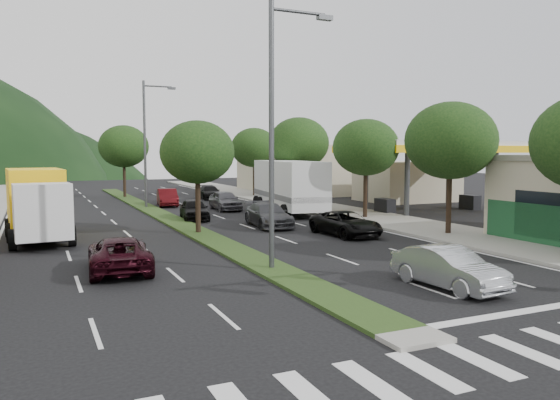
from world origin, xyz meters
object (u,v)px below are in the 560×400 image
tree_r_d (299,143)px  car_queue_c (167,197)px  streetlight_near (277,121)px  sedan_silver (448,268)px  suv_maroon (119,254)px  tree_r_e (254,148)px  car_queue_f (210,192)px  car_queue_d (346,224)px  tree_r_b (450,141)px  car_queue_b (268,215)px  car_queue_e (225,200)px  tree_med_near (197,152)px  box_truck (37,207)px  motorhome (289,185)px  tree_med_far (124,146)px  streetlight_mid (147,138)px  car_queue_a (194,209)px  tree_r_c (366,147)px

tree_r_d → car_queue_c: bearing=157.0°
streetlight_near → car_queue_c: streetlight_near is taller
sedan_silver → suv_maroon: (-9.41, 7.05, -0.03)m
tree_r_e → car_queue_f: size_ratio=1.54×
tree_r_d → car_queue_f: bearing=117.7°
car_queue_d → sedan_silver: bearing=-107.8°
tree_r_b → tree_r_e: tree_r_b is taller
car_queue_b → car_queue_e: bearing=91.0°
tree_med_near → suv_maroon: 10.14m
car_queue_c → car_queue_d: car_queue_c is taller
tree_r_d → streetlight_near: size_ratio=0.72×
tree_r_b → car_queue_f: 28.03m
streetlight_near → box_truck: bearing=125.7°
motorhome → tree_med_far: bearing=123.7°
streetlight_mid → car_queue_e: streetlight_mid is taller
car_queue_a → tree_med_far: bearing=102.2°
tree_r_c → car_queue_c: tree_r_c is taller
car_queue_a → car_queue_b: (3.17, -5.00, 0.01)m
car_queue_e → car_queue_c: bearing=126.3°
tree_r_d → streetlight_mid: 12.18m
tree_r_c → car_queue_c: 17.89m
tree_r_e → tree_med_near: size_ratio=1.11×
sedan_silver → tree_med_far: bearing=91.3°
car_queue_d → box_truck: box_truck is taller
car_queue_a → motorhome: bearing=17.8°
tree_med_near → sedan_silver: tree_med_near is taller
tree_r_e → streetlight_near: streetlight_near is taller
car_queue_c → car_queue_d: 20.63m
tree_r_c → motorhome: bearing=118.3°
tree_r_d → sedan_silver: tree_r_d is taller
car_queue_c → suv_maroon: bearing=-98.8°
tree_r_b → tree_med_far: tree_r_b is taller
streetlight_near → sedan_silver: (3.96, -4.86, -4.90)m
streetlight_near → sedan_silver: size_ratio=2.42×
tree_r_e → tree_med_far: (-12.00, 4.00, 0.11)m
tree_med_near → motorhome: 12.01m
suv_maroon → car_queue_c: (7.22, 24.07, 0.05)m
car_queue_f → car_queue_e: bearing=-96.5°
streetlight_mid → car_queue_c: 5.33m
tree_r_e → car_queue_a: bearing=-123.7°
car_queue_d → box_truck: (-14.97, 5.10, 1.05)m
car_queue_e → tree_r_e: bearing=60.7°
car_queue_a → motorhome: (7.50, 1.32, 1.33)m
tree_r_b → tree_med_near: tree_r_b is taller
suv_maroon → tree_med_near: bearing=-119.1°
tree_med_far → car_queue_f: 9.63m
streetlight_mid → tree_med_near: bearing=-90.8°
motorhome → car_queue_d: bearing=-92.3°
tree_med_far → tree_r_d: bearing=-49.4°
tree_r_c → box_truck: (-19.95, -0.65, -3.05)m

